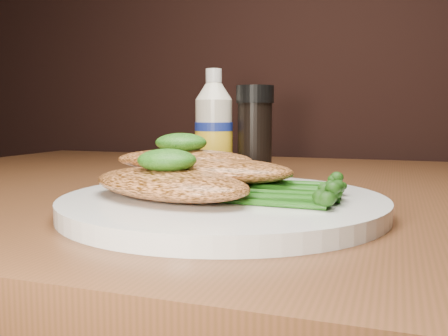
% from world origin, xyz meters
% --- Properties ---
extents(plate, '(0.30, 0.30, 0.02)m').
position_xyz_m(plate, '(0.03, 0.86, 0.76)').
color(plate, white).
rests_on(plate, dining_table).
extents(chicken_front, '(0.19, 0.14, 0.03)m').
position_xyz_m(chicken_front, '(-0.02, 0.83, 0.78)').
color(chicken_front, '#CA7540').
rests_on(chicken_front, plate).
extents(chicken_mid, '(0.16, 0.09, 0.02)m').
position_xyz_m(chicken_mid, '(0.01, 0.88, 0.79)').
color(chicken_mid, '#CA7540').
rests_on(chicken_mid, plate).
extents(chicken_back, '(0.15, 0.09, 0.02)m').
position_xyz_m(chicken_back, '(-0.03, 0.90, 0.79)').
color(chicken_back, '#CA7540').
rests_on(chicken_back, plate).
extents(pesto_front, '(0.07, 0.07, 0.02)m').
position_xyz_m(pesto_front, '(-0.02, 0.83, 0.80)').
color(pesto_front, '#093307').
rests_on(pesto_front, chicken_front).
extents(pesto_back, '(0.06, 0.06, 0.02)m').
position_xyz_m(pesto_back, '(-0.03, 0.90, 0.81)').
color(pesto_back, '#093307').
rests_on(pesto_back, chicken_back).
extents(broccolini_bundle, '(0.15, 0.12, 0.02)m').
position_xyz_m(broccolini_bundle, '(0.08, 0.87, 0.78)').
color(broccolini_bundle, '#1C5412').
rests_on(broccolini_bundle, plate).
extents(mayo_bottle, '(0.06, 0.06, 0.15)m').
position_xyz_m(mayo_bottle, '(-0.07, 1.11, 0.83)').
color(mayo_bottle, beige).
rests_on(mayo_bottle, dining_table).
extents(pepper_grinder, '(0.05, 0.05, 0.13)m').
position_xyz_m(pepper_grinder, '(-0.02, 1.12, 0.81)').
color(pepper_grinder, black).
rests_on(pepper_grinder, dining_table).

